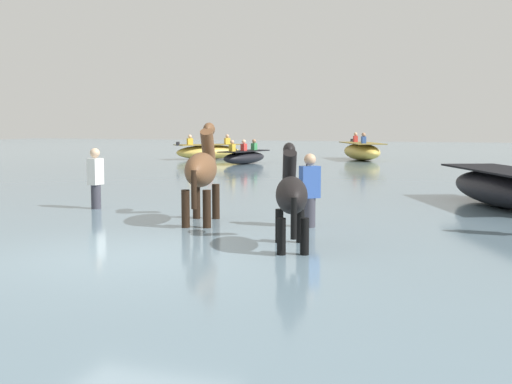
% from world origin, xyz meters
% --- Properties ---
extents(ground_plane, '(120.00, 120.00, 0.00)m').
position_xyz_m(ground_plane, '(0.00, 0.00, 0.00)').
color(ground_plane, '#84755B').
extents(water_surface, '(90.00, 90.00, 0.38)m').
position_xyz_m(water_surface, '(0.00, 10.00, 0.19)').
color(water_surface, slate).
rests_on(water_surface, ground).
extents(horse_lead_black, '(0.85, 1.69, 1.85)m').
position_xyz_m(horse_lead_black, '(1.85, 1.30, 1.09)').
color(horse_lead_black, black).
rests_on(horse_lead_black, ground).
extents(horse_trailing_bay, '(0.89, 1.98, 2.15)m').
position_xyz_m(horse_trailing_bay, '(-0.32, 3.03, 1.27)').
color(horse_trailing_bay, brown).
rests_on(horse_trailing_bay, ground).
extents(boat_distant_west, '(2.89, 4.25, 0.79)m').
position_xyz_m(boat_distant_west, '(4.78, 7.22, 0.77)').
color(boat_distant_west, black).
rests_on(boat_distant_west, water_surface).
extents(boat_mid_channel, '(1.53, 3.06, 1.05)m').
position_xyz_m(boat_mid_channel, '(-5.49, 18.83, 0.68)').
color(boat_mid_channel, black).
rests_on(boat_mid_channel, water_surface).
extents(boat_far_inshore, '(3.15, 3.33, 1.21)m').
position_xyz_m(boat_far_inshore, '(-8.40, 21.62, 0.75)').
color(boat_far_inshore, gold).
rests_on(boat_far_inshore, water_surface).
extents(boat_far_offshore, '(2.97, 4.19, 1.31)m').
position_xyz_m(boat_far_offshore, '(-1.25, 23.52, 0.80)').
color(boat_far_offshore, gold).
rests_on(boat_far_offshore, water_surface).
extents(person_wading_close, '(0.38, 0.35, 1.63)m').
position_xyz_m(person_wading_close, '(1.63, 3.14, 0.87)').
color(person_wading_close, '#383842').
rests_on(person_wading_close, ground).
extents(person_spectator_far, '(0.20, 0.32, 1.63)m').
position_xyz_m(person_spectator_far, '(-3.14, 3.97, 0.87)').
color(person_spectator_far, '#383842').
rests_on(person_spectator_far, ground).
extents(channel_buoy, '(0.37, 0.37, 0.85)m').
position_xyz_m(channel_buoy, '(0.18, 8.26, 0.57)').
color(channel_buoy, silver).
rests_on(channel_buoy, water_surface).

